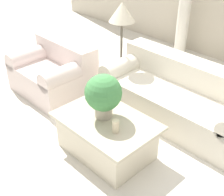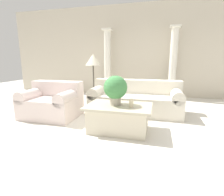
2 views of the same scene
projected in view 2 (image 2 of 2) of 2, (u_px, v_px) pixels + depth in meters
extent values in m
plane|color=silver|center=(118.00, 122.00, 3.72)|extent=(16.00, 16.00, 0.00)
cube|color=beige|center=(137.00, 51.00, 6.25)|extent=(10.00, 0.06, 3.20)
cube|color=beige|center=(135.00, 104.00, 4.33)|extent=(2.20, 0.94, 0.45)
cube|color=beige|center=(137.00, 86.00, 4.53)|extent=(2.20, 0.33, 0.34)
cylinder|color=beige|center=(98.00, 91.00, 4.51)|extent=(0.28, 0.94, 0.28)
cylinder|color=beige|center=(177.00, 95.00, 4.03)|extent=(0.28, 0.94, 0.28)
cube|color=silver|center=(52.00, 107.00, 4.02)|extent=(1.21, 0.94, 0.45)
cube|color=silver|center=(58.00, 88.00, 4.22)|extent=(1.21, 0.33, 0.34)
cylinder|color=silver|center=(33.00, 95.00, 4.08)|extent=(0.28, 0.94, 0.28)
cylinder|color=silver|center=(69.00, 97.00, 3.85)|extent=(0.28, 0.94, 0.28)
cube|color=beige|center=(119.00, 119.00, 3.24)|extent=(1.04, 0.71, 0.44)
cube|color=#BCB398|center=(119.00, 106.00, 3.18)|extent=(1.18, 0.81, 0.04)
cylinder|color=#B2A893|center=(115.00, 101.00, 3.21)|extent=(0.21, 0.21, 0.14)
sphere|color=#428447|center=(115.00, 87.00, 3.16)|extent=(0.43, 0.43, 0.43)
cylinder|color=beige|center=(131.00, 103.00, 3.03)|extent=(0.08, 0.08, 0.15)
cylinder|color=#4C473D|center=(94.00, 109.00, 4.65)|extent=(0.27, 0.27, 0.03)
cylinder|color=#4C473D|center=(94.00, 87.00, 4.53)|extent=(0.04, 0.04, 1.13)
cone|color=beige|center=(93.00, 60.00, 4.38)|extent=(0.39, 0.39, 0.28)
cylinder|color=silver|center=(107.00, 64.00, 6.23)|extent=(0.23, 0.23, 2.29)
cube|color=silver|center=(107.00, 29.00, 5.98)|extent=(0.32, 0.32, 0.06)
cylinder|color=silver|center=(173.00, 65.00, 5.68)|extent=(0.23, 0.23, 2.29)
cube|color=silver|center=(176.00, 26.00, 5.43)|extent=(0.32, 0.32, 0.06)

